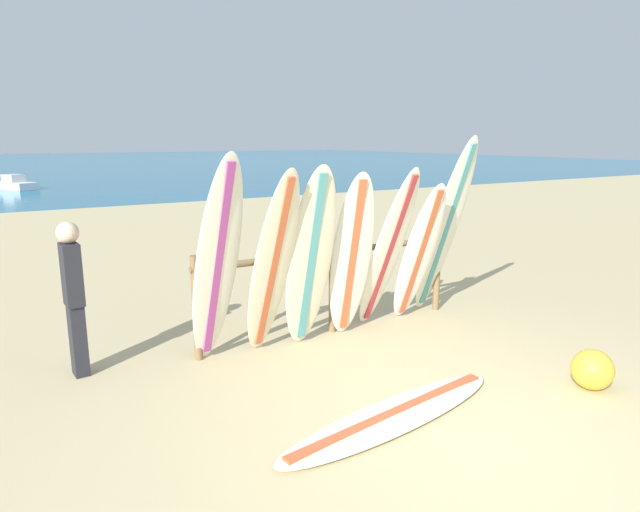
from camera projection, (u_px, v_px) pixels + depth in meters
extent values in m
plane|color=#CCB784|center=(487.00, 454.00, 4.23)|extent=(120.00, 120.00, 0.00)
cube|color=#196B93|center=(25.00, 164.00, 52.79)|extent=(120.00, 80.00, 0.01)
cylinder|color=olive|center=(196.00, 309.00, 5.91)|extent=(0.09, 0.09, 1.17)
cylinder|color=olive|center=(332.00, 287.00, 6.79)|extent=(0.09, 0.09, 1.17)
cylinder|color=olive|center=(437.00, 270.00, 7.67)|extent=(0.09, 0.09, 1.17)
cylinder|color=olive|center=(333.00, 252.00, 6.69)|extent=(3.59, 0.08, 0.08)
ellipsoid|color=silver|center=(217.00, 263.00, 5.56)|extent=(0.59, 0.87, 2.29)
cube|color=#A53F8C|center=(217.00, 263.00, 5.56)|extent=(0.19, 0.77, 2.11)
ellipsoid|color=beige|center=(272.00, 266.00, 5.81)|extent=(0.56, 0.90, 2.13)
cube|color=#CC5933|center=(272.00, 266.00, 5.81)|extent=(0.17, 0.80, 1.96)
ellipsoid|color=beige|center=(310.00, 260.00, 6.06)|extent=(0.58, 0.70, 2.15)
cube|color=teal|center=(310.00, 260.00, 6.06)|extent=(0.12, 0.64, 1.98)
ellipsoid|color=silver|center=(352.00, 257.00, 6.41)|extent=(0.60, 0.69, 2.05)
cube|color=#CC5933|center=(352.00, 257.00, 6.41)|extent=(0.19, 0.59, 1.89)
ellipsoid|color=white|center=(388.00, 251.00, 6.67)|extent=(0.55, 0.97, 2.09)
cube|color=#B73338|center=(388.00, 251.00, 6.67)|extent=(0.16, 0.88, 1.93)
ellipsoid|color=white|center=(419.00, 254.00, 6.97)|extent=(0.52, 0.82, 1.89)
cube|color=#CC5933|center=(419.00, 254.00, 6.97)|extent=(0.11, 0.76, 1.74)
ellipsoid|color=white|center=(445.00, 228.00, 7.23)|extent=(0.49, 0.95, 2.44)
cube|color=teal|center=(445.00, 228.00, 7.23)|extent=(0.10, 0.89, 2.25)
ellipsoid|color=silver|center=(394.00, 415.00, 4.74)|extent=(2.57, 0.88, 0.07)
cube|color=#CC5933|center=(394.00, 415.00, 4.74)|extent=(2.31, 0.42, 0.08)
cube|color=#26262D|center=(78.00, 340.00, 5.57)|extent=(0.16, 0.22, 0.75)
cube|color=#26262D|center=(72.00, 275.00, 5.42)|extent=(0.18, 0.27, 0.63)
sphere|color=beige|center=(68.00, 233.00, 5.33)|extent=(0.22, 0.22, 0.22)
cube|color=silver|center=(14.00, 186.00, 26.01)|extent=(2.04, 2.60, 0.35)
cube|color=silver|center=(13.00, 178.00, 25.93)|extent=(1.03, 1.10, 0.36)
sphere|color=gold|center=(592.00, 370.00, 5.28)|extent=(0.40, 0.40, 0.40)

